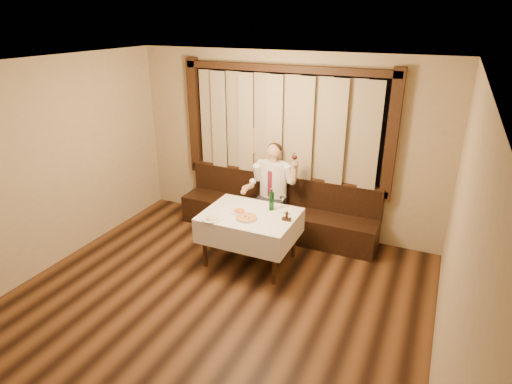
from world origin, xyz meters
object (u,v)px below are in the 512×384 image
at_px(banquette, 277,214).
at_px(pizza, 247,218).
at_px(pasta_cream, 212,217).
at_px(cruet_caddy, 287,217).
at_px(dining_table, 250,220).
at_px(green_bottle, 271,201).
at_px(seated_man, 272,184).
at_px(pasta_red, 239,210).

relative_size(banquette, pizza, 10.59).
height_order(pasta_cream, cruet_caddy, cruet_caddy).
relative_size(dining_table, pizza, 4.20).
bearing_deg(banquette, green_bottle, -74.45).
xyz_separation_m(cruet_caddy, seated_man, (-0.59, 0.92, 0.05)).
height_order(green_bottle, cruet_caddy, green_bottle).
bearing_deg(pasta_cream, green_bottle, 45.62).
height_order(banquette, seated_man, seated_man).
distance_m(dining_table, pasta_cream, 0.56).
xyz_separation_m(pasta_cream, green_bottle, (0.60, 0.62, 0.10)).
distance_m(pizza, green_bottle, 0.46).
relative_size(pasta_cream, green_bottle, 0.82).
height_order(banquette, dining_table, banquette).
bearing_deg(green_bottle, pasta_red, -145.00).
distance_m(pizza, seated_man, 1.10).
distance_m(banquette, dining_table, 1.08).
bearing_deg(pasta_red, banquette, 81.85).
bearing_deg(green_bottle, pasta_cream, -134.38).
height_order(banquette, pizza, banquette).
relative_size(green_bottle, seated_man, 0.22).
xyz_separation_m(dining_table, seated_man, (-0.06, 0.93, 0.20)).
bearing_deg(seated_man, dining_table, -86.03).
bearing_deg(seated_man, pasta_cream, -103.67).
height_order(pizza, cruet_caddy, cruet_caddy).
distance_m(pizza, cruet_caddy, 0.53).
xyz_separation_m(dining_table, pizza, (0.03, -0.16, 0.12)).
height_order(dining_table, pasta_red, pasta_red).
relative_size(dining_table, pasta_red, 5.20).
xyz_separation_m(banquette, pasta_cream, (-0.38, -1.40, 0.48)).
distance_m(green_bottle, cruet_caddy, 0.40).
height_order(banquette, pasta_cream, banquette).
distance_m(pizza, pasta_cream, 0.47).
relative_size(pizza, seated_man, 0.21).
xyz_separation_m(green_bottle, seated_man, (-0.28, 0.70, -0.04)).
xyz_separation_m(green_bottle, cruet_caddy, (0.31, -0.23, -0.09)).
height_order(cruet_caddy, seated_man, seated_man).
bearing_deg(pizza, banquette, 91.38).
xyz_separation_m(pasta_red, green_bottle, (0.37, 0.26, 0.10)).
bearing_deg(cruet_caddy, green_bottle, 143.33).
height_order(dining_table, cruet_caddy, cruet_caddy).
distance_m(banquette, green_bottle, 1.00).
bearing_deg(cruet_caddy, seated_man, 122.17).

